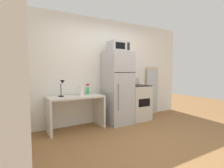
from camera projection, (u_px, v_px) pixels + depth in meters
The scene contains 11 objects.
ground_plane at pixel (150, 142), 3.19m from camera, with size 12.00×12.00×0.00m, color olive.
wall_back_white at pixel (105, 71), 4.55m from camera, with size 5.00×0.10×2.60m, color white.
wall_left_brick at pixel (6, 71), 1.98m from camera, with size 0.10×4.00×2.60m, color silver.
desk at pixel (76, 106), 3.85m from camera, with size 1.20×0.55×0.75m.
desk_lamp at pixel (62, 85), 3.70m from camera, with size 0.14×0.12×0.35m.
paper_towel_roll at pixel (81, 91), 3.81m from camera, with size 0.11×0.11×0.24m, color white.
spray_bottle at pixel (88, 90), 4.10m from camera, with size 0.06×0.06×0.25m.
refrigerator at pixel (118, 88), 4.32m from camera, with size 0.59×0.67×1.75m.
microwave at pixel (118, 47), 4.23m from camera, with size 0.46×0.35×0.26m.
oven_range at pixel (137, 102), 4.69m from camera, with size 0.58×0.61×1.10m.
leaning_mirror at pixel (152, 91), 5.29m from camera, with size 0.44×0.03×1.40m.
Camera 1 is at (-2.18, -2.32, 1.30)m, focal length 28.09 mm.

